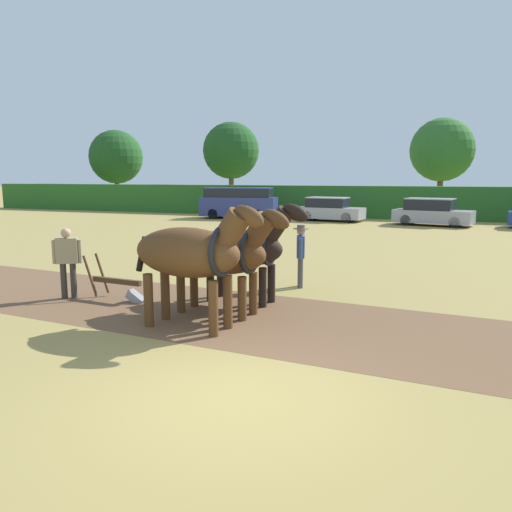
{
  "coord_description": "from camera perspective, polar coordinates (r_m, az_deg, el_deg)",
  "views": [
    {
      "loc": [
        2.43,
        -5.72,
        2.85
      ],
      "look_at": [
        -1.46,
        4.52,
        1.1
      ],
      "focal_mm": 35.0,
      "sensor_mm": 36.0,
      "label": 1
    }
  ],
  "objects": [
    {
      "name": "draft_horse_lead_left",
      "position": [
        9.34,
        -7.36,
        0.33
      ],
      "size": [
        2.83,
        1.16,
        2.44
      ],
      "rotation": [
        0.0,
        0.0,
        -0.08
      ],
      "color": "#513319",
      "rests_on": "ground"
    },
    {
      "name": "tree_left",
      "position": [
        45.37,
        -2.87,
        11.92
      ],
      "size": [
        5.0,
        5.0,
        7.64
      ],
      "color": "brown",
      "rests_on": "ground"
    },
    {
      "name": "draft_horse_trail_left",
      "position": [
        11.26,
        -1.22,
        0.99
      ],
      "size": [
        2.78,
        1.03,
        2.36
      ],
      "rotation": [
        0.0,
        0.0,
        -0.08
      ],
      "color": "black",
      "rests_on": "ground"
    },
    {
      "name": "tree_far_left",
      "position": [
        50.5,
        -15.71,
        10.83
      ],
      "size": [
        5.07,
        5.07,
        7.26
      ],
      "color": "brown",
      "rests_on": "ground"
    },
    {
      "name": "plowed_furrow_strip",
      "position": [
        13.65,
        -22.61,
        -3.68
      ],
      "size": [
        32.72,
        6.42,
        0.01
      ],
      "primitive_type": "cube",
      "rotation": [
        0.0,
        0.0,
        -0.08
      ],
      "color": "brown",
      "rests_on": "ground"
    },
    {
      "name": "plow",
      "position": [
        11.98,
        -15.16,
        -3.45
      ],
      "size": [
        1.61,
        0.49,
        1.13
      ],
      "rotation": [
        0.0,
        0.0,
        -0.08
      ],
      "color": "#4C331E",
      "rests_on": "ground"
    },
    {
      "name": "ground_plane",
      "position": [
        6.83,
        -2.11,
        -15.56
      ],
      "size": [
        240.0,
        240.0,
        0.0
      ],
      "primitive_type": "plane",
      "color": "#998447"
    },
    {
      "name": "parked_car_left",
      "position": [
        32.78,
        8.4,
        5.27
      ],
      "size": [
        4.41,
        2.24,
        1.54
      ],
      "rotation": [
        0.0,
        0.0,
        -0.12
      ],
      "color": "#A8A8B2",
      "rests_on": "ground"
    },
    {
      "name": "farmer_at_plow",
      "position": [
        12.49,
        -20.76,
        -0.2
      ],
      "size": [
        0.59,
        0.42,
        1.66
      ],
      "rotation": [
        0.0,
        0.0,
        -1.04
      ],
      "color": "#38332D",
      "rests_on": "ground"
    },
    {
      "name": "farmer_beside_team",
      "position": [
        12.9,
        5.13,
        0.53
      ],
      "size": [
        0.41,
        0.62,
        1.63
      ],
      "rotation": [
        0.0,
        0.0,
        0.26
      ],
      "color": "#4C4C4C",
      "rests_on": "ground"
    },
    {
      "name": "parked_car_center_left",
      "position": [
        31.18,
        19.47,
        4.7
      ],
      "size": [
        4.68,
        2.65,
        1.6
      ],
      "rotation": [
        0.0,
        0.0,
        -0.2
      ],
      "color": "#9E9EA8",
      "rests_on": "ground"
    },
    {
      "name": "hedgerow",
      "position": [
        35.5,
        16.95,
        5.85
      ],
      "size": [
        71.17,
        1.42,
        2.21
      ],
      "primitive_type": "cube",
      "color": "#286023",
      "rests_on": "ground"
    },
    {
      "name": "parked_van",
      "position": [
        34.53,
        -1.97,
        6.12
      ],
      "size": [
        5.38,
        2.68,
        2.11
      ],
      "rotation": [
        0.0,
        0.0,
        0.14
      ],
      "color": "navy",
      "rests_on": "ground"
    },
    {
      "name": "draft_horse_lead_right",
      "position": [
        10.3,
        -4.01,
        0.36
      ],
      "size": [
        2.89,
        1.11,
        2.31
      ],
      "rotation": [
        0.0,
        0.0,
        -0.08
      ],
      "color": "#513319",
      "rests_on": "ground"
    },
    {
      "name": "tree_center_left",
      "position": [
        42.21,
        20.49,
        11.27
      ],
      "size": [
        4.89,
        4.89,
        7.36
      ],
      "color": "brown",
      "rests_on": "ground"
    }
  ]
}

